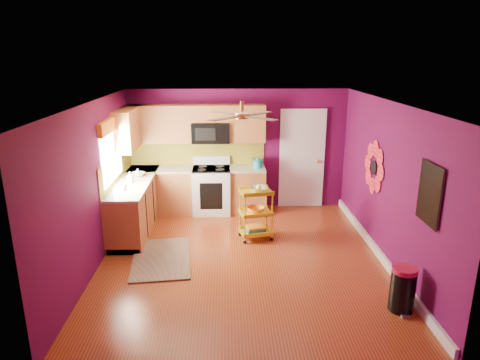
{
  "coord_description": "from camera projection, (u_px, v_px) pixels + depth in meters",
  "views": [
    {
      "loc": [
        -0.24,
        -6.24,
        3.19
      ],
      "look_at": [
        -0.02,
        0.4,
        1.21
      ],
      "focal_mm": 32.0,
      "sensor_mm": 36.0,
      "label": 1
    }
  ],
  "objects": [
    {
      "name": "soap_bottle_a",
      "position": [
        130.0,
        177.0,
        7.71
      ],
      "size": [
        0.09,
        0.09,
        0.19
      ],
      "primitive_type": "imported",
      "color": "#EA3F72",
      "rests_on": "lower_cabinets"
    },
    {
      "name": "rolling_cart",
      "position": [
        256.0,
        211.0,
        7.52
      ],
      "size": [
        0.62,
        0.51,
        0.99
      ],
      "color": "yellow",
      "rests_on": "ground"
    },
    {
      "name": "soap_bottle_b",
      "position": [
        138.0,
        173.0,
        8.08
      ],
      "size": [
        0.12,
        0.12,
        0.15
      ],
      "primitive_type": "imported",
      "color": "white",
      "rests_on": "lower_cabinets"
    },
    {
      "name": "counter_cup",
      "position": [
        123.0,
        187.0,
        7.3
      ],
      "size": [
        0.13,
        0.13,
        0.1
      ],
      "primitive_type": "imported",
      "color": "white",
      "rests_on": "lower_cabinets"
    },
    {
      "name": "upper_cabinetry",
      "position": [
        175.0,
        126.0,
        8.42
      ],
      "size": [
        2.8,
        2.3,
        1.26
      ],
      "color": "brown",
      "rests_on": "ground"
    },
    {
      "name": "toaster",
      "position": [
        257.0,
        162.0,
        8.8
      ],
      "size": [
        0.22,
        0.15,
        0.18
      ],
      "primitive_type": "cube",
      "color": "beige",
      "rests_on": "lower_cabinets"
    },
    {
      "name": "teal_kettle",
      "position": [
        258.0,
        164.0,
        8.68
      ],
      "size": [
        0.18,
        0.18,
        0.21
      ],
      "color": "#15A49F",
      "rests_on": "lower_cabinets"
    },
    {
      "name": "ceiling_fan",
      "position": [
        242.0,
        115.0,
        6.43
      ],
      "size": [
        1.01,
        1.01,
        0.26
      ],
      "color": "#BF8C3F",
      "rests_on": "ground"
    },
    {
      "name": "counter_dish",
      "position": [
        138.0,
        174.0,
        8.12
      ],
      "size": [
        0.27,
        0.27,
        0.07
      ],
      "primitive_type": "imported",
      "color": "white",
      "rests_on": "lower_cabinets"
    },
    {
      "name": "panel_door",
      "position": [
        302.0,
        160.0,
        9.0
      ],
      "size": [
        0.95,
        0.11,
        2.15
      ],
      "color": "white",
      "rests_on": "ground"
    },
    {
      "name": "left_window",
      "position": [
        111.0,
        141.0,
        7.33
      ],
      "size": [
        0.08,
        1.35,
        1.08
      ],
      "color": "white",
      "rests_on": "ground"
    },
    {
      "name": "ground",
      "position": [
        242.0,
        259.0,
        6.89
      ],
      "size": [
        5.0,
        5.0,
        0.0
      ],
      "primitive_type": "plane",
      "color": "maroon",
      "rests_on": "ground"
    },
    {
      "name": "shag_rug",
      "position": [
        161.0,
        258.0,
        6.89
      ],
      "size": [
        1.05,
        1.55,
        0.02
      ],
      "primitive_type": "cube",
      "rotation": [
        0.0,
        0.0,
        0.11
      ],
      "color": "black",
      "rests_on": "ground"
    },
    {
      "name": "right_wall_art",
      "position": [
        396.0,
        178.0,
        6.22
      ],
      "size": [
        0.04,
        2.74,
        1.04
      ],
      "color": "black",
      "rests_on": "ground"
    },
    {
      "name": "electric_range",
      "position": [
        212.0,
        190.0,
        8.82
      ],
      "size": [
        0.76,
        0.66,
        1.13
      ],
      "color": "white",
      "rests_on": "ground"
    },
    {
      "name": "room_envelope",
      "position": [
        244.0,
        161.0,
        6.43
      ],
      "size": [
        4.54,
        5.04,
        2.52
      ],
      "color": "#53093D",
      "rests_on": "ground"
    },
    {
      "name": "lower_cabinets",
      "position": [
        171.0,
        198.0,
        8.46
      ],
      "size": [
        2.81,
        2.31,
        0.94
      ],
      "color": "brown",
      "rests_on": "ground"
    },
    {
      "name": "trash_can",
      "position": [
        403.0,
        289.0,
        5.45
      ],
      "size": [
        0.36,
        0.37,
        0.61
      ],
      "color": "black",
      "rests_on": "ground"
    }
  ]
}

